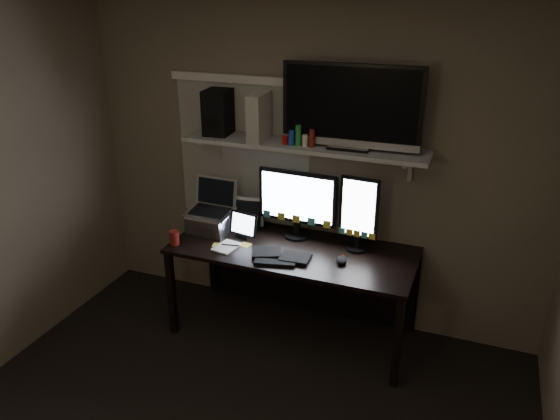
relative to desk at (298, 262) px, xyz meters
The scene contains 18 objects.
back_wall 0.74m from the desk, 90.00° to the left, with size 3.60×3.60×0.00m, color #6C5C4E.
window_blinds 0.96m from the desk, 156.69° to the left, with size 1.10×0.02×1.10m, color #B7B3A4.
desk is the anchor object (origin of this frame).
wall_shelf 0.91m from the desk, 90.00° to the left, with size 1.80×0.35×0.03m, color #B1B1AC.
monitor_landscape 0.46m from the desk, 115.50° to the left, with size 0.62×0.07×0.54m, color black.
monitor_portrait 0.64m from the desk, ahead, with size 0.28×0.05×0.57m, color black.
keyboard 0.34m from the desk, 97.02° to the right, with size 0.44×0.17×0.03m, color black.
mouse 0.49m from the desk, 27.68° to the right, with size 0.07×0.12×0.04m, color black.
notepad 0.57m from the desk, 148.53° to the right, with size 0.15×0.20×0.01m, color white.
tablet 0.51m from the desk, 169.74° to the right, with size 0.24×0.10×0.21m, color black.
file_sorter 0.56m from the desk, 166.11° to the left, with size 0.20×0.09×0.25m, color black.
laptop 0.81m from the desk, behind, with size 0.36×0.29×0.40m, color silver.
cup 0.96m from the desk, 156.43° to the right, with size 0.07×0.07×0.11m, color maroon.
sticky_notes 0.55m from the desk, 150.40° to the right, with size 0.33×0.24×0.00m, color yellow, non-canonical shape.
tv 1.26m from the desk, 11.36° to the left, with size 0.96×0.17×0.58m, color black.
game_console 1.14m from the desk, behind, with size 0.09×0.28×0.34m, color silver.
speaker 1.29m from the desk, behind, with size 0.18×0.22×0.34m, color black.
bottles 1.00m from the desk, 159.06° to the left, with size 0.24×0.06×0.16m, color #A50F0C, non-canonical shape.
Camera 1 is at (1.21, -1.97, 2.55)m, focal length 35.00 mm.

